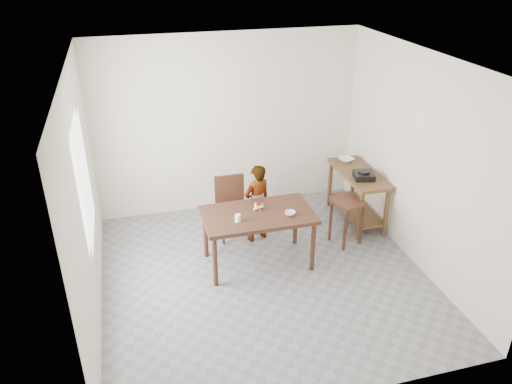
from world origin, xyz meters
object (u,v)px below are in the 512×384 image
object	(u,v)px
dining_table	(258,238)
dining_chair	(233,209)
prep_counter	(357,196)
child	(257,203)
stool	(346,222)

from	to	relation	value
dining_table	dining_chair	distance (m)	0.77
dining_chair	prep_counter	bearing A→B (deg)	-1.77
child	dining_chair	distance (m)	0.37
dining_chair	stool	size ratio (longest dim) A/B	1.34
stool	dining_chair	bearing A→B (deg)	158.60
stool	child	bearing A→B (deg)	160.65
dining_table	child	distance (m)	0.63
dining_table	stool	bearing A→B (deg)	7.19
prep_counter	stool	bearing A→B (deg)	-127.10
dining_chair	child	bearing A→B (deg)	-29.07
prep_counter	stool	xyz separation A→B (m)	(-0.40, -0.53, -0.07)
dining_chair	stool	distance (m)	1.59
prep_counter	dining_chair	xyz separation A→B (m)	(-1.88, 0.05, 0.04)
prep_counter	stool	world-z (taller)	prep_counter
prep_counter	child	bearing A→B (deg)	-175.58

